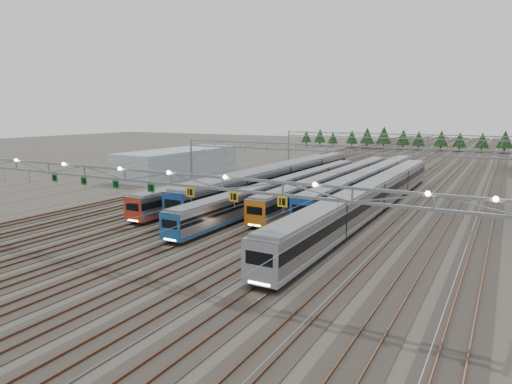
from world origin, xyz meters
The scene contains 13 objects.
ground centered at (0.00, 0.00, 0.00)m, with size 400.00×400.00×0.00m, color #47423A.
track_bed centered at (0.00, 100.00, 1.49)m, with size 54.00×260.00×5.42m.
train_a centered at (-11.25, 36.85, 1.96)m, with size 2.63×60.83×3.41m.
train_b centered at (-6.75, 37.07, 2.32)m, with size 3.17×57.68×4.13m.
train_c centered at (-2.25, 29.82, 1.93)m, with size 2.59×55.21×3.36m.
train_d centered at (2.25, 38.96, 2.01)m, with size 2.70×55.20×3.51m.
train_e centered at (6.75, 42.32, 2.11)m, with size 2.86×56.86×3.73m.
train_f centered at (11.25, 27.22, 2.26)m, with size 3.08×62.40×4.02m.
gantry_near centered at (-0.05, -0.12, 7.09)m, with size 56.36×0.61×8.08m.
gantry_mid centered at (0.00, 40.00, 6.39)m, with size 56.36×0.36×8.00m.
gantry_far centered at (0.00, 85.00, 6.39)m, with size 56.36×0.36×8.00m.
west_shed centered at (-34.44, 44.31, 2.71)m, with size 10.00×30.00×5.42m, color #92A3AF.
treeline centered at (-7.20, 136.51, 4.23)m, with size 81.20×5.60×7.02m.
Camera 1 is at (26.49, -31.76, 13.23)m, focal length 32.00 mm.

